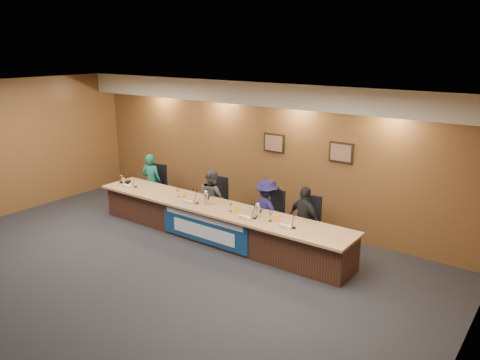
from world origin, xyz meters
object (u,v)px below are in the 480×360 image
Objects in this scene: panelist_a at (152,182)px; office_chair_c at (269,218)px; office_chair_b at (215,204)px; banner at (203,228)px; panelist_c at (267,210)px; carafe_mid at (206,198)px; speakerphone at (126,182)px; carafe_right at (258,211)px; office_chair_d at (307,227)px; office_chair_a at (155,189)px; dais_body at (216,223)px; panelist_d at (305,220)px; panelist_b at (212,198)px.

panelist_a reaches higher than office_chair_c.
banner is at bearing -66.96° from office_chair_b.
carafe_mid is at bearing 39.09° from panelist_c.
panelist_c is at bearing 9.42° from speakerphone.
carafe_right reaches higher than office_chair_b.
panelist_a reaches higher than office_chair_d.
banner is 1.21m from office_chair_b.
carafe_mid reaches higher than banner.
office_chair_d is at bearing -162.09° from panelist_c.
office_chair_c is (3.40, 0.00, 0.00)m from office_chair_a.
carafe_right is at bearing -3.17° from dais_body.
speakerphone is at bearing -149.51° from office_chair_c.
panelist_a is 0.65m from speakerphone.
speakerphone is at bearing 179.90° from carafe_right.
panelist_d is at bearing 13.08° from office_chair_c.
panelist_b is at bearing 159.73° from carafe_right.
panelist_d is 0.91m from office_chair_c.
carafe_right is 3.83m from speakerphone.
panelist_d is at bearing 41.38° from carafe_right.
office_chair_c is (1.46, 0.10, -0.18)m from panelist_b.
panelist_a is 4.35× the size of speakerphone.
carafe_mid is at bearing 121.46° from banner.
panelist_c is at bearing 15.02° from panelist_d.
office_chair_a is at bearing -107.80° from panelist_a.
office_chair_a is 3.40m from office_chair_c.
office_chair_a is (-4.28, 0.10, -0.19)m from panelist_d.
panelist_d reaches higher than office_chair_a.
panelist_c reaches higher than speakerphone.
office_chair_a and office_chair_b have the same top height.
panelist_d is at bearing -7.53° from office_chair_b.
office_chair_c is at bearing -8.28° from office_chair_a.
panelist_a reaches higher than panelist_c.
carafe_right reaches higher than dais_body.
panelist_c reaches higher than office_chair_a.
office_chair_c is at bearing 10.94° from speakerphone.
panelist_d is 4.16× the size of speakerphone.
office_chair_b is at bearing -8.28° from office_chair_a.
panelist_b reaches higher than office_chair_a.
office_chair_d is (0.00, 0.10, -0.19)m from panelist_d.
carafe_right is at bearing -19.48° from office_chair_a.
banner is 1.35m from panelist_c.
speakerphone is at bearing -117.11° from office_chair_a.
banner is 1.24m from carafe_right.
panelist_b is at bearing -156.54° from office_chair_c.
panelist_b is 5.69× the size of carafe_mid.
banner reaches higher than dais_body.
banner is 9.55× the size of carafe_mid.
banner is 1.65× the size of panelist_d.
panelist_d reaches higher than panelist_b.
banner is (0.00, -0.41, 0.03)m from dais_body.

